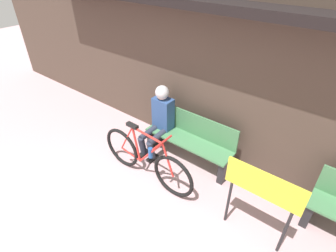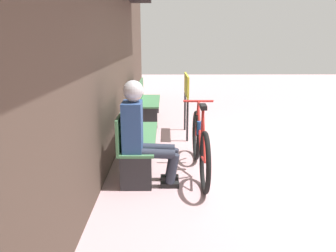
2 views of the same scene
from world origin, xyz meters
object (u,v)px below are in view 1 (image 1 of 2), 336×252
(park_bench_near, at_px, (190,140))
(signboard, at_px, (262,191))
(bicycle, at_px, (146,160))
(person_seated, at_px, (160,116))

(park_bench_near, bearing_deg, signboard, -27.22)
(bicycle, bearing_deg, person_seated, 113.64)
(person_seated, height_order, signboard, person_seated)
(bicycle, xyz_separation_m, signboard, (1.73, 0.07, 0.44))
(bicycle, bearing_deg, signboard, 2.33)
(signboard, bearing_deg, park_bench_near, 152.78)
(park_bench_near, distance_m, person_seated, 0.66)
(bicycle, bearing_deg, park_bench_near, 72.92)
(park_bench_near, relative_size, bicycle, 0.88)
(park_bench_near, relative_size, person_seated, 1.26)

